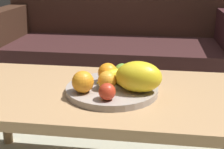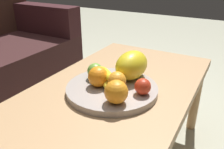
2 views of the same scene
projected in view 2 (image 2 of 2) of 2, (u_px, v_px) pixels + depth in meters
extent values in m
cube|color=tan|center=(105.00, 100.00, 0.91)|extent=(1.22, 0.60, 0.04)
cylinder|color=tan|center=(195.00, 99.00, 1.33)|extent=(0.05, 0.05, 0.39)
cylinder|color=tan|center=(115.00, 79.00, 1.56)|extent=(0.05, 0.05, 0.39)
cube|color=#34181B|center=(40.00, 18.00, 1.86)|extent=(0.14, 0.70, 0.22)
cylinder|color=#A0948C|center=(112.00, 89.00, 0.92)|extent=(0.36, 0.36, 0.03)
ellipsoid|color=yellow|center=(132.00, 65.00, 0.96)|extent=(0.18, 0.13, 0.12)
sphere|color=orange|center=(116.00, 92.00, 0.79)|extent=(0.08, 0.08, 0.08)
sphere|color=orange|center=(98.00, 77.00, 0.90)|extent=(0.08, 0.08, 0.08)
sphere|color=orange|center=(117.00, 81.00, 0.87)|extent=(0.07, 0.07, 0.07)
sphere|color=#6CA439|center=(95.00, 71.00, 0.96)|extent=(0.07, 0.07, 0.07)
sphere|color=red|center=(143.00, 87.00, 0.84)|extent=(0.06, 0.06, 0.06)
ellipsoid|color=gold|center=(107.00, 78.00, 0.94)|extent=(0.11, 0.15, 0.03)
ellipsoid|color=gold|center=(106.00, 80.00, 0.92)|extent=(0.14, 0.11, 0.03)
ellipsoid|color=yellow|center=(107.00, 74.00, 0.91)|extent=(0.12, 0.14, 0.03)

